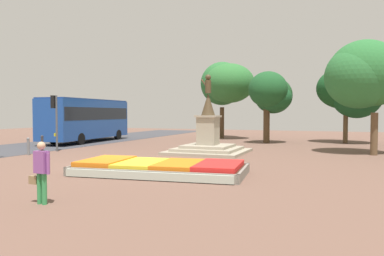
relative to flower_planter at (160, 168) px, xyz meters
name	(u,v)px	position (x,y,z in m)	size (l,w,h in m)	color
ground_plane	(117,164)	(-3.14, 1.85, -0.24)	(74.37, 74.37, 0.00)	brown
flower_planter	(160,168)	(0.00, 0.00, 0.00)	(7.01, 3.85, 0.52)	#38281C
statue_monument	(208,140)	(-0.74, 8.08, 0.55)	(4.49, 4.49, 4.72)	gray
traffic_light_mid_block	(55,113)	(-9.98, 5.46, 2.19)	(0.42, 0.31, 3.51)	#4C5156
city_bus	(86,118)	(-12.97, 12.56, 1.79)	(3.26, 9.92, 3.54)	#1E4799
pedestrian_with_handbag	(41,169)	(-0.74, -5.54, 0.70)	(0.73, 0.26, 1.66)	#338C4C
kerb_bollard_mid_b	(28,146)	(-9.99, 3.26, 0.30)	(0.17, 0.17, 1.01)	slate
kerb_bollard_north	(42,144)	(-10.12, 4.48, 0.33)	(0.17, 0.17, 1.07)	#2D2D33
park_tree_far_left	(351,91)	(7.45, 19.30, 3.92)	(5.10, 4.78, 6.11)	brown
park_tree_behind_statue	(226,84)	(-3.33, 21.03, 4.92)	(5.59, 5.86, 7.37)	#4C3823
park_tree_street_side	(272,94)	(1.58, 16.95, 3.67)	(3.30, 4.05, 5.67)	#4C3823
park_tree_mid_canopy	(365,75)	(7.98, 11.03, 4.38)	(4.55, 4.19, 6.71)	brown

